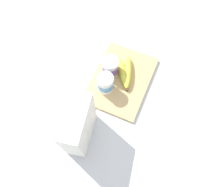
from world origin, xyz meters
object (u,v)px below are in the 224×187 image
Objects in this scene: yogurt_cup_front at (106,83)px; banana_bunch at (126,73)px; yogurt_cup_back at (110,67)px; cutting_board at (121,80)px; cereal_box at (79,126)px.

banana_bunch is at bearing -28.99° from yogurt_cup_front.
yogurt_cup_back reaches higher than banana_bunch.
banana_bunch is (0.03, -0.01, 0.03)m from cutting_board.
yogurt_cup_front is at bearing -170.52° from yogurt_cup_back.
cutting_board is 0.08m from yogurt_cup_back.
cereal_box is at bearing 169.17° from banana_bunch.
yogurt_cup_front is at bearing 151.01° from banana_bunch.
banana_bunch is (0.02, -0.07, -0.03)m from yogurt_cup_back.
cutting_board is at bearing -102.05° from yogurt_cup_back.
cutting_board is 0.10m from yogurt_cup_front.
yogurt_cup_back is (0.01, 0.06, 0.05)m from cutting_board.
yogurt_cup_back reaches higher than cutting_board.
banana_bunch reaches higher than cutting_board.
cereal_box is at bearing 178.17° from yogurt_cup_front.
yogurt_cup_front reaches higher than cutting_board.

